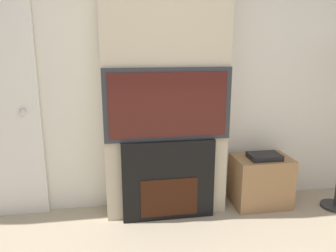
# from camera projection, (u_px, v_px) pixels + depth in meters

# --- Properties ---
(wall_back) EXTENTS (6.00, 0.06, 2.70)m
(wall_back) POSITION_uv_depth(u_px,v_px,m) (162.00, 64.00, 2.99)
(wall_back) COLOR silver
(wall_back) RESTS_ON ground_plane
(chimney_breast) EXTENTS (1.09, 0.30, 2.70)m
(chimney_breast) POSITION_uv_depth(u_px,v_px,m) (165.00, 65.00, 2.82)
(chimney_breast) COLOR beige
(chimney_breast) RESTS_ON ground_plane
(fireplace) EXTENTS (0.81, 0.15, 0.72)m
(fireplace) POSITION_uv_depth(u_px,v_px,m) (168.00, 179.00, 2.91)
(fireplace) COLOR black
(fireplace) RESTS_ON ground_plane
(television) EXTENTS (1.08, 0.07, 0.62)m
(television) POSITION_uv_depth(u_px,v_px,m) (168.00, 105.00, 2.74)
(television) COLOR #2D2D33
(television) RESTS_ON fireplace
(media_stand) EXTENTS (0.53, 0.37, 0.53)m
(media_stand) POSITION_uv_depth(u_px,v_px,m) (261.00, 180.00, 3.16)
(media_stand) COLOR #997047
(media_stand) RESTS_ON ground_plane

